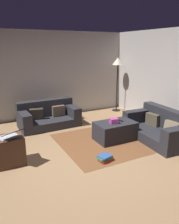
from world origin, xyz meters
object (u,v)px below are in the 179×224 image
at_px(book_stack, 105,158).
at_px(couch_right, 160,128).
at_px(ottoman, 115,131).
at_px(side_table, 10,151).
at_px(corner_lamp, 118,65).
at_px(couch_left, 48,116).
at_px(gift_box, 114,121).
at_px(laptop, 10,135).
at_px(tv_remote, 120,120).

bearing_deg(book_stack, couch_right, 10.56).
bearing_deg(ottoman, side_table, -178.83).
relative_size(book_stack, corner_lamp, 0.18).
distance_m(couch_left, gift_box, 2.04).
bearing_deg(gift_box, laptop, -178.39).
relative_size(tv_remote, side_table, 0.30).
height_order(couch_left, book_stack, couch_left).
relative_size(ottoman, side_table, 1.73).
height_order(couch_left, gift_box, couch_left).
bearing_deg(couch_left, book_stack, 96.37).
bearing_deg(couch_left, gift_box, 118.74).
distance_m(couch_right, tv_remote, 0.97).
bearing_deg(ottoman, tv_remote, 11.62).
height_order(ottoman, book_stack, ottoman).
distance_m(couch_right, laptop, 3.36).
relative_size(tv_remote, laptop, 0.31).
xyz_separation_m(side_table, corner_lamp, (3.84, 2.14, 1.27)).
bearing_deg(laptop, side_table, 113.62).
xyz_separation_m(couch_right, gift_box, (-1.04, 0.43, 0.22)).
bearing_deg(couch_left, tv_remote, 125.24).
bearing_deg(gift_box, couch_right, -22.37).
height_order(couch_left, couch_right, couch_right).
height_order(book_stack, corner_lamp, corner_lamp).
distance_m(gift_box, book_stack, 1.10).
relative_size(couch_left, tv_remote, 10.17).
xyz_separation_m(ottoman, side_table, (-2.39, -0.05, 0.05)).
bearing_deg(side_table, corner_lamp, 29.16).
bearing_deg(corner_lamp, gift_box, -125.57).
height_order(couch_right, gift_box, couch_right).
height_order(gift_box, side_table, gift_box).
height_order(gift_box, laptop, laptop).
xyz_separation_m(tv_remote, book_stack, (-0.90, -0.82, -0.39)).
bearing_deg(side_table, couch_right, -7.20).
height_order(ottoman, side_table, side_table).
distance_m(couch_left, couch_right, 3.00).
distance_m(book_stack, corner_lamp, 3.92).
bearing_deg(book_stack, laptop, 157.07).
distance_m(couch_left, tv_remote, 2.10).
bearing_deg(couch_left, corner_lamp, -172.94).
height_order(couch_right, tv_remote, couch_right).
relative_size(ottoman, gift_box, 5.16).
bearing_deg(book_stack, side_table, 155.64).
bearing_deg(tv_remote, couch_right, -47.42).
xyz_separation_m(couch_right, ottoman, (-0.96, 0.47, -0.06)).
bearing_deg(ottoman, book_stack, -133.48).
xyz_separation_m(couch_left, tv_remote, (1.26, -1.67, 0.18)).
xyz_separation_m(ottoman, tv_remote, (0.15, 0.03, 0.23)).
bearing_deg(gift_box, tv_remote, 18.20).
height_order(couch_left, laptop, laptop).
bearing_deg(tv_remote, gift_box, -177.34).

